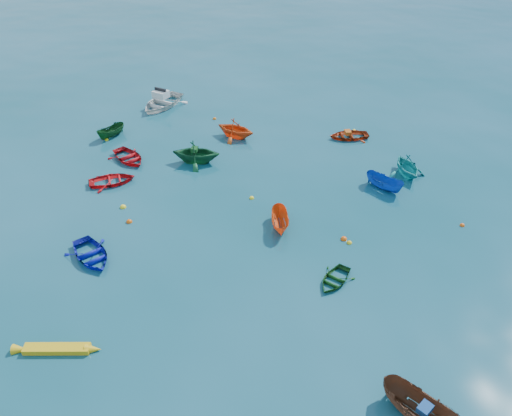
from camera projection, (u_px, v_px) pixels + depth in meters
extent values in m
plane|color=#0B4450|center=(275.00, 267.00, 26.55)|extent=(160.00, 160.00, 0.00)
imported|color=#0D15A3|center=(92.00, 258.00, 27.15)|extent=(3.49, 3.94, 0.68)
imported|color=#0F4313|center=(334.00, 281.00, 25.66)|extent=(2.87, 2.85, 0.49)
imported|color=teal|center=(406.00, 174.00, 34.29)|extent=(2.60, 3.00, 1.55)
imported|color=red|center=(113.00, 183.00, 33.40)|extent=(3.22, 2.45, 0.63)
imported|color=#EE5416|center=(280.00, 227.00, 29.44)|extent=(1.46, 2.83, 1.04)
imported|color=#13542C|center=(197.00, 162.00, 35.69)|extent=(4.04, 3.74, 1.76)
imported|color=#A32E0D|center=(348.00, 138.00, 38.77)|extent=(3.23, 2.44, 0.63)
imported|color=#0D42AB|center=(383.00, 189.00, 32.84)|extent=(2.40, 2.85, 1.06)
imported|color=red|center=(129.00, 160.00, 35.92)|extent=(3.60, 3.94, 0.67)
imported|color=#E85015|center=(236.00, 137.00, 38.88)|extent=(4.06, 4.01, 1.62)
imported|color=#0F4219|center=(112.00, 137.00, 38.92)|extent=(2.54, 2.41, 0.99)
imported|color=silver|center=(162.00, 106.00, 43.66)|extent=(5.55, 5.71, 1.57)
cube|color=navy|center=(425.00, 409.00, 18.87)|extent=(0.72, 0.68, 0.28)
cube|color=#124B1C|center=(194.00, 149.00, 35.11)|extent=(0.58, 0.67, 0.28)
cube|color=#CB5614|center=(348.00, 132.00, 38.49)|extent=(0.51, 0.64, 0.29)
sphere|color=yellow|center=(349.00, 243.00, 28.20)|extent=(0.31, 0.31, 0.31)
sphere|color=#EA540C|center=(462.00, 226.00, 29.54)|extent=(0.29, 0.29, 0.29)
sphere|color=yellow|center=(123.00, 207.00, 31.07)|extent=(0.38, 0.38, 0.38)
sphere|color=#DC540B|center=(129.00, 222.00, 29.82)|extent=(0.37, 0.37, 0.37)
sphere|color=yellow|center=(252.00, 198.00, 31.89)|extent=(0.31, 0.31, 0.31)
sphere|color=#E8540C|center=(344.00, 239.00, 28.47)|extent=(0.37, 0.37, 0.37)
sphere|color=#FFF21A|center=(107.00, 140.00, 38.43)|extent=(0.29, 0.29, 0.29)
sphere|color=#DD610C|center=(215.00, 119.00, 41.52)|extent=(0.30, 0.30, 0.30)
sphere|color=yellow|center=(354.00, 131.00, 39.70)|extent=(0.32, 0.32, 0.32)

